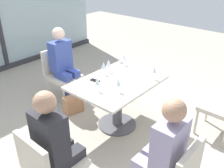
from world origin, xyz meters
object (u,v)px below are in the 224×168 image
(wine_glass_4, at_px, (124,57))
(person_side_end, at_px, (56,142))
(coffee_cup, at_px, (121,60))
(wine_glass_1, at_px, (154,70))
(dining_table_main, at_px, (117,93))
(person_near_window, at_px, (63,62))
(wine_glass_5, at_px, (104,66))
(person_front_left, at_px, (162,151))
(chair_near_window, at_px, (60,71))
(chair_side_end, at_px, (49,164))
(wine_glass_0, at_px, (118,82))
(wine_glass_2, at_px, (109,63))
(wine_glass_3, at_px, (97,81))
(cell_phone_on_table, at_px, (95,81))
(handbag_1, at_px, (73,104))

(wine_glass_4, bearing_deg, person_side_end, -161.11)
(person_side_end, bearing_deg, coffee_cup, 21.16)
(wine_glass_1, height_order, wine_glass_4, same)
(dining_table_main, height_order, wine_glass_1, wine_glass_1)
(person_near_window, xyz_separation_m, wine_glass_5, (0.04, -0.86, 0.16))
(person_front_left, bearing_deg, person_side_end, 123.56)
(chair_near_window, distance_m, person_side_end, 2.06)
(wine_glass_1, xyz_separation_m, wine_glass_4, (0.11, 0.61, 0.00))
(chair_side_end, bearing_deg, wine_glass_5, 23.19)
(person_front_left, relative_size, wine_glass_4, 6.81)
(wine_glass_0, bearing_deg, dining_table_main, 41.25)
(wine_glass_2, relative_size, wine_glass_4, 1.00)
(wine_glass_1, height_order, wine_glass_3, same)
(person_near_window, height_order, cell_phone_on_table, person_near_window)
(coffee_cup, bearing_deg, chair_side_end, -159.93)
(chair_side_end, xyz_separation_m, wine_glass_0, (1.19, 0.13, 0.37))
(coffee_cup, bearing_deg, chair_near_window, 121.20)
(wine_glass_5, bearing_deg, wine_glass_1, -61.18)
(chair_near_window, xyz_separation_m, wine_glass_5, (0.04, -0.97, 0.37))
(chair_side_end, relative_size, person_front_left, 0.69)
(person_side_end, xyz_separation_m, wine_glass_3, (0.93, 0.35, 0.16))
(person_near_window, relative_size, wine_glass_4, 6.81)
(chair_near_window, relative_size, wine_glass_5, 4.70)
(person_side_end, bearing_deg, wine_glass_0, 7.10)
(coffee_cup, bearing_deg, wine_glass_0, -142.73)
(wine_glass_0, relative_size, wine_glass_2, 1.00)
(dining_table_main, relative_size, coffee_cup, 13.75)
(person_near_window, bearing_deg, wine_glass_5, -87.38)
(person_near_window, distance_m, wine_glass_3, 1.20)
(chair_side_end, height_order, person_front_left, person_front_left)
(wine_glass_2, height_order, coffee_cup, wine_glass_2)
(wine_glass_0, relative_size, coffee_cup, 2.06)
(wine_glass_0, distance_m, wine_glass_2, 0.63)
(person_front_left, height_order, wine_glass_5, person_front_left)
(chair_side_end, distance_m, coffee_cup, 2.09)
(wine_glass_5, height_order, coffee_cup, wine_glass_5)
(chair_near_window, relative_size, coffee_cup, 9.67)
(wine_glass_5, bearing_deg, person_near_window, 92.62)
(chair_side_end, height_order, person_near_window, person_near_window)
(handbag_1, bearing_deg, wine_glass_2, -40.97)
(wine_glass_4, relative_size, handbag_1, 0.62)
(cell_phone_on_table, bearing_deg, wine_glass_3, -133.20)
(chair_side_end, relative_size, coffee_cup, 9.67)
(coffee_cup, xyz_separation_m, handbag_1, (-0.72, 0.37, -0.64))
(dining_table_main, distance_m, person_front_left, 1.39)
(chair_side_end, relative_size, handbag_1, 2.90)
(person_front_left, relative_size, wine_glass_0, 6.81)
(person_near_window, relative_size, wine_glass_3, 6.81)
(person_side_end, xyz_separation_m, cell_phone_on_table, (1.11, 0.57, 0.03))
(person_front_left, xyz_separation_m, wine_glass_4, (1.25, 1.43, 0.16))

